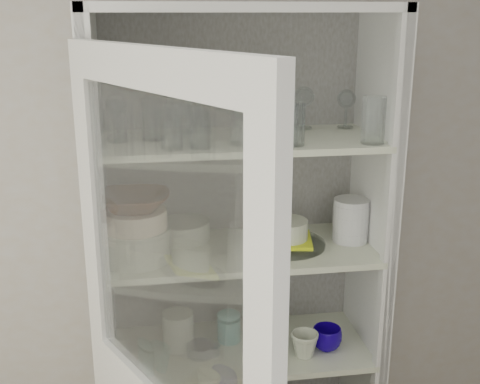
# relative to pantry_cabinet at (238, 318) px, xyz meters

# --- Properties ---
(wall_back) EXTENTS (3.60, 0.02, 2.60)m
(wall_back) POSITION_rel_pantry_cabinet_xyz_m (-0.20, 0.16, 0.36)
(wall_back) COLOR #B4A999
(wall_back) RESTS_ON ground
(pantry_cabinet) EXTENTS (1.00, 0.45, 2.10)m
(pantry_cabinet) POSITION_rel_pantry_cabinet_xyz_m (0.00, 0.00, 0.00)
(pantry_cabinet) COLOR silver
(pantry_cabinet) RESTS_ON floor
(tumbler_0) EXTENTS (0.09, 0.09, 0.14)m
(tumbler_0) POSITION_rel_pantry_cabinet_xyz_m (-0.24, -0.22, 0.79)
(tumbler_0) COLOR silver
(tumbler_0) RESTS_ON shelf_glass
(tumbler_1) EXTENTS (0.10, 0.10, 0.15)m
(tumbler_1) POSITION_rel_pantry_cabinet_xyz_m (-0.20, -0.19, 0.80)
(tumbler_1) COLOR silver
(tumbler_1) RESTS_ON shelf_glass
(tumbler_2) EXTENTS (0.08, 0.08, 0.13)m
(tumbler_2) POSITION_rel_pantry_cabinet_xyz_m (-0.15, -0.21, 0.79)
(tumbler_2) COLOR silver
(tumbler_2) RESTS_ON shelf_glass
(tumbler_3) EXTENTS (0.08, 0.08, 0.14)m
(tumbler_3) POSITION_rel_pantry_cabinet_xyz_m (-0.01, -0.18, 0.79)
(tumbler_3) COLOR silver
(tumbler_3) RESTS_ON shelf_glass
(tumbler_4) EXTENTS (0.09, 0.09, 0.14)m
(tumbler_4) POSITION_rel_pantry_cabinet_xyz_m (0.15, -0.22, 0.79)
(tumbler_4) COLOR silver
(tumbler_4) RESTS_ON shelf_glass
(tumbler_5) EXTENTS (0.08, 0.08, 0.14)m
(tumbler_5) POSITION_rel_pantry_cabinet_xyz_m (0.13, -0.21, 0.79)
(tumbler_5) COLOR silver
(tumbler_5) RESTS_ON shelf_glass
(tumbler_6) EXTENTS (0.10, 0.10, 0.15)m
(tumbler_6) POSITION_rel_pantry_cabinet_xyz_m (0.41, -0.23, 0.80)
(tumbler_6) COLOR silver
(tumbler_6) RESTS_ON shelf_glass
(tumbler_7) EXTENTS (0.08, 0.08, 0.14)m
(tumbler_7) POSITION_rel_pantry_cabinet_xyz_m (-0.29, -0.07, 0.79)
(tumbler_7) COLOR silver
(tumbler_7) RESTS_ON shelf_glass
(tumbler_8) EXTENTS (0.08, 0.08, 0.14)m
(tumbler_8) POSITION_rel_pantry_cabinet_xyz_m (-0.41, -0.07, 0.79)
(tumbler_8) COLOR silver
(tumbler_8) RESTS_ON shelf_glass
(tumbler_9) EXTENTS (0.09, 0.09, 0.15)m
(tumbler_9) POSITION_rel_pantry_cabinet_xyz_m (-0.28, -0.05, 0.80)
(tumbler_9) COLOR silver
(tumbler_9) RESTS_ON shelf_glass
(tumbler_10) EXTENTS (0.07, 0.07, 0.13)m
(tumbler_10) POSITION_rel_pantry_cabinet_xyz_m (0.15, -0.08, 0.78)
(tumbler_10) COLOR silver
(tumbler_10) RESTS_ON shelf_glass
(tumbler_11) EXTENTS (0.07, 0.07, 0.13)m
(tumbler_11) POSITION_rel_pantry_cabinet_xyz_m (0.10, -0.05, 0.78)
(tumbler_11) COLOR silver
(tumbler_11) RESTS_ON shelf_glass
(goblet_0) EXTENTS (0.07, 0.07, 0.17)m
(goblet_0) POSITION_rel_pantry_cabinet_xyz_m (-0.41, 0.01, 0.80)
(goblet_0) COLOR silver
(goblet_0) RESTS_ON shelf_glass
(goblet_1) EXTENTS (0.07, 0.07, 0.16)m
(goblet_1) POSITION_rel_pantry_cabinet_xyz_m (-0.16, 0.03, 0.80)
(goblet_1) COLOR silver
(goblet_1) RESTS_ON shelf_glass
(goblet_2) EXTENTS (0.07, 0.07, 0.17)m
(goblet_2) POSITION_rel_pantry_cabinet_xyz_m (0.25, 0.06, 0.80)
(goblet_2) COLOR silver
(goblet_2) RESTS_ON shelf_glass
(goblet_3) EXTENTS (0.07, 0.07, 0.15)m
(goblet_3) POSITION_rel_pantry_cabinet_xyz_m (0.41, 0.05, 0.80)
(goblet_3) COLOR silver
(goblet_3) RESTS_ON shelf_glass
(plate_stack_front) EXTENTS (0.23, 0.23, 0.11)m
(plate_stack_front) POSITION_rel_pantry_cabinet_xyz_m (-0.37, -0.13, 0.38)
(plate_stack_front) COLOR beige
(plate_stack_front) RESTS_ON shelf_plates
(plate_stack_back) EXTENTS (0.21, 0.21, 0.07)m
(plate_stack_back) POSITION_rel_pantry_cabinet_xyz_m (-0.20, 0.05, 0.36)
(plate_stack_back) COLOR beige
(plate_stack_back) RESTS_ON shelf_plates
(cream_bowl) EXTENTS (0.22, 0.22, 0.07)m
(cream_bowl) POSITION_rel_pantry_cabinet_xyz_m (-0.37, -0.13, 0.47)
(cream_bowl) COLOR #F6E3C1
(cream_bowl) RESTS_ON plate_stack_front
(terracotta_bowl) EXTENTS (0.25, 0.25, 0.06)m
(terracotta_bowl) POSITION_rel_pantry_cabinet_xyz_m (-0.37, -0.13, 0.53)
(terracotta_bowl) COLOR #472312
(terracotta_bowl) RESTS_ON cream_bowl
(glass_platter) EXTENTS (0.29, 0.29, 0.02)m
(glass_platter) POSITION_rel_pantry_cabinet_xyz_m (0.16, -0.08, 0.33)
(glass_platter) COLOR silver
(glass_platter) RESTS_ON shelf_plates
(yellow_trivet) EXTENTS (0.21, 0.21, 0.01)m
(yellow_trivet) POSITION_rel_pantry_cabinet_xyz_m (0.16, -0.08, 0.34)
(yellow_trivet) COLOR yellow
(yellow_trivet) RESTS_ON glass_platter
(white_ramekin) EXTENTS (0.21, 0.21, 0.07)m
(white_ramekin) POSITION_rel_pantry_cabinet_xyz_m (0.16, -0.08, 0.38)
(white_ramekin) COLOR beige
(white_ramekin) RESTS_ON yellow_trivet
(grey_bowl_stack) EXTENTS (0.13, 0.13, 0.16)m
(grey_bowl_stack) POSITION_rel_pantry_cabinet_xyz_m (0.41, -0.07, 0.40)
(grey_bowl_stack) COLOR silver
(grey_bowl_stack) RESTS_ON shelf_plates
(mug_blue) EXTENTS (0.14, 0.14, 0.09)m
(mug_blue) POSITION_rel_pantry_cabinet_xyz_m (0.32, -0.14, -0.04)
(mug_blue) COLOR #0D077E
(mug_blue) RESTS_ON shelf_mugs
(mug_teal) EXTENTS (0.13, 0.13, 0.10)m
(mug_teal) POSITION_rel_pantry_cabinet_xyz_m (0.07, 0.01, -0.03)
(mug_teal) COLOR #1F7669
(mug_teal) RESTS_ON shelf_mugs
(mug_white) EXTENTS (0.12, 0.12, 0.09)m
(mug_white) POSITION_rel_pantry_cabinet_xyz_m (0.22, -0.18, -0.03)
(mug_white) COLOR beige
(mug_white) RESTS_ON shelf_mugs
(teal_jar) EXTENTS (0.09, 0.09, 0.11)m
(teal_jar) POSITION_rel_pantry_cabinet_xyz_m (-0.04, -0.02, -0.03)
(teal_jar) COLOR #1F7669
(teal_jar) RESTS_ON shelf_mugs
(measuring_cups) EXTENTS (0.10, 0.10, 0.04)m
(measuring_cups) POSITION_rel_pantry_cabinet_xyz_m (-0.15, -0.11, -0.06)
(measuring_cups) COLOR #B1B1BC
(measuring_cups) RESTS_ON shelf_mugs
(white_canister) EXTENTS (0.12, 0.12, 0.14)m
(white_canister) POSITION_rel_pantry_cabinet_xyz_m (-0.23, -0.04, -0.01)
(white_canister) COLOR beige
(white_canister) RESTS_ON shelf_mugs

